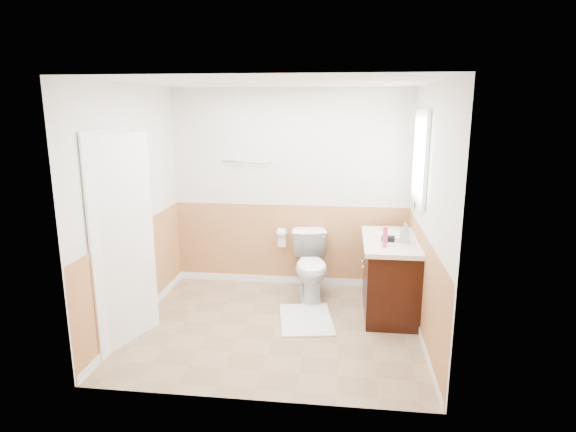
# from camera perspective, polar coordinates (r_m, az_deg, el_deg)

# --- Properties ---
(floor) EXTENTS (3.00, 3.00, 0.00)m
(floor) POSITION_cam_1_polar(r_m,az_deg,el_deg) (5.21, -1.46, -13.01)
(floor) COLOR #8C7051
(floor) RESTS_ON ground
(ceiling) EXTENTS (3.00, 3.00, 0.00)m
(ceiling) POSITION_cam_1_polar(r_m,az_deg,el_deg) (4.68, -1.64, 15.62)
(ceiling) COLOR white
(ceiling) RESTS_ON floor
(wall_back) EXTENTS (3.00, 0.00, 3.00)m
(wall_back) POSITION_cam_1_polar(r_m,az_deg,el_deg) (6.06, 0.26, 3.18)
(wall_back) COLOR silver
(wall_back) RESTS_ON floor
(wall_front) EXTENTS (3.00, 0.00, 3.00)m
(wall_front) POSITION_cam_1_polar(r_m,az_deg,el_deg) (3.56, -4.63, -4.01)
(wall_front) COLOR silver
(wall_front) RESTS_ON floor
(wall_left) EXTENTS (0.00, 3.00, 3.00)m
(wall_left) POSITION_cam_1_polar(r_m,az_deg,el_deg) (5.23, -18.04, 0.93)
(wall_left) COLOR silver
(wall_left) RESTS_ON floor
(wall_right) EXTENTS (0.00, 3.00, 3.00)m
(wall_right) POSITION_cam_1_polar(r_m,az_deg,el_deg) (4.81, 16.41, 0.03)
(wall_right) COLOR silver
(wall_right) RESTS_ON floor
(wainscot_back) EXTENTS (3.00, 0.00, 3.00)m
(wainscot_back) POSITION_cam_1_polar(r_m,az_deg,el_deg) (6.22, 0.24, -3.66)
(wainscot_back) COLOR #C07F4C
(wainscot_back) RESTS_ON floor
(wainscot_front) EXTENTS (3.00, 0.00, 3.00)m
(wainscot_front) POSITION_cam_1_polar(r_m,az_deg,el_deg) (3.85, -4.39, -14.67)
(wainscot_front) COLOR #C07F4C
(wainscot_front) RESTS_ON floor
(wainscot_left) EXTENTS (0.00, 2.60, 2.60)m
(wainscot_left) POSITION_cam_1_polar(r_m,az_deg,el_deg) (5.42, -17.36, -6.84)
(wainscot_left) COLOR #C07F4C
(wainscot_left) RESTS_ON floor
(wainscot_right) EXTENTS (0.00, 2.60, 2.60)m
(wainscot_right) POSITION_cam_1_polar(r_m,az_deg,el_deg) (5.03, 15.72, -8.32)
(wainscot_right) COLOR #C07F4C
(wainscot_right) RESTS_ON floor
(toilet) EXTENTS (0.56, 0.83, 0.78)m
(toilet) POSITION_cam_1_polar(r_m,az_deg,el_deg) (5.84, 2.76, -5.93)
(toilet) COLOR white
(toilet) RESTS_ON floor
(bath_mat) EXTENTS (0.68, 0.88, 0.02)m
(bath_mat) POSITION_cam_1_polar(r_m,az_deg,el_deg) (5.35, 2.16, -12.18)
(bath_mat) COLOR white
(bath_mat) RESTS_ON floor
(vanity_cabinet) EXTENTS (0.55, 1.10, 0.80)m
(vanity_cabinet) POSITION_cam_1_polar(r_m,az_deg,el_deg) (5.54, 11.99, -7.20)
(vanity_cabinet) COLOR black
(vanity_cabinet) RESTS_ON floor
(vanity_knob_left) EXTENTS (0.03, 0.03, 0.03)m
(vanity_knob_left) POSITION_cam_1_polar(r_m,az_deg,el_deg) (5.37, 8.95, -6.01)
(vanity_knob_left) COLOR silver
(vanity_knob_left) RESTS_ON vanity_cabinet
(vanity_knob_right) EXTENTS (0.03, 0.03, 0.03)m
(vanity_knob_right) POSITION_cam_1_polar(r_m,az_deg,el_deg) (5.56, 8.88, -5.34)
(vanity_knob_right) COLOR silver
(vanity_knob_right) RESTS_ON vanity_cabinet
(countertop) EXTENTS (0.60, 1.15, 0.05)m
(countertop) POSITION_cam_1_polar(r_m,az_deg,el_deg) (5.40, 12.10, -2.97)
(countertop) COLOR white
(countertop) RESTS_ON vanity_cabinet
(sink_basin) EXTENTS (0.36, 0.36, 0.02)m
(sink_basin) POSITION_cam_1_polar(r_m,az_deg,el_deg) (5.54, 12.08, -2.20)
(sink_basin) COLOR white
(sink_basin) RESTS_ON countertop
(faucet) EXTENTS (0.02, 0.02, 0.14)m
(faucet) POSITION_cam_1_polar(r_m,az_deg,el_deg) (5.54, 13.97, -1.64)
(faucet) COLOR silver
(faucet) RESTS_ON countertop
(lotion_bottle) EXTENTS (0.05, 0.05, 0.22)m
(lotion_bottle) POSITION_cam_1_polar(r_m,az_deg,el_deg) (5.06, 11.45, -2.44)
(lotion_bottle) COLOR #DD395F
(lotion_bottle) RESTS_ON countertop
(soap_dispenser) EXTENTS (0.11, 0.11, 0.21)m
(soap_dispenser) POSITION_cam_1_polar(r_m,az_deg,el_deg) (5.29, 13.66, -1.95)
(soap_dispenser) COLOR #95A0A8
(soap_dispenser) RESTS_ON countertop
(hair_dryer_body) EXTENTS (0.14, 0.07, 0.07)m
(hair_dryer_body) POSITION_cam_1_polar(r_m,az_deg,el_deg) (5.29, 11.78, -2.62)
(hair_dryer_body) COLOR black
(hair_dryer_body) RESTS_ON countertop
(hair_dryer_handle) EXTENTS (0.03, 0.03, 0.07)m
(hair_dryer_handle) POSITION_cam_1_polar(r_m,az_deg,el_deg) (5.34, 11.41, -2.79)
(hair_dryer_handle) COLOR black
(hair_dryer_handle) RESTS_ON countertop
(mirror_panel) EXTENTS (0.02, 0.35, 0.90)m
(mirror_panel) POSITION_cam_1_polar(r_m,az_deg,el_deg) (5.83, 14.66, 5.35)
(mirror_panel) COLOR silver
(mirror_panel) RESTS_ON wall_right
(window_frame) EXTENTS (0.04, 0.80, 1.00)m
(window_frame) POSITION_cam_1_polar(r_m,az_deg,el_deg) (5.30, 15.43, 6.75)
(window_frame) COLOR white
(window_frame) RESTS_ON wall_right
(window_glass) EXTENTS (0.01, 0.70, 0.90)m
(window_glass) POSITION_cam_1_polar(r_m,az_deg,el_deg) (5.30, 15.60, 6.74)
(window_glass) COLOR white
(window_glass) RESTS_ON wall_right
(door) EXTENTS (0.29, 0.78, 2.04)m
(door) POSITION_cam_1_polar(r_m,az_deg,el_deg) (4.84, -18.98, -2.88)
(door) COLOR white
(door) RESTS_ON wall_left
(door_frame) EXTENTS (0.02, 0.92, 2.10)m
(door_frame) POSITION_cam_1_polar(r_m,az_deg,el_deg) (4.88, -19.79, -2.72)
(door_frame) COLOR white
(door_frame) RESTS_ON wall_left
(door_knob) EXTENTS (0.06, 0.06, 0.06)m
(door_knob) POSITION_cam_1_polar(r_m,az_deg,el_deg) (5.13, -16.73, -2.67)
(door_knob) COLOR silver
(door_knob) RESTS_ON door
(towel_bar) EXTENTS (0.62, 0.02, 0.02)m
(towel_bar) POSITION_cam_1_polar(r_m,az_deg,el_deg) (6.05, -5.01, 6.46)
(towel_bar) COLOR silver
(towel_bar) RESTS_ON wall_back
(tp_holder_bar) EXTENTS (0.14, 0.02, 0.02)m
(tp_holder_bar) POSITION_cam_1_polar(r_m,az_deg,el_deg) (6.12, -0.75, -1.99)
(tp_holder_bar) COLOR silver
(tp_holder_bar) RESTS_ON wall_back
(tp_roll) EXTENTS (0.10, 0.11, 0.11)m
(tp_roll) POSITION_cam_1_polar(r_m,az_deg,el_deg) (6.12, -0.75, -1.99)
(tp_roll) COLOR white
(tp_roll) RESTS_ON tp_holder_bar
(tp_sheet) EXTENTS (0.10, 0.01, 0.16)m
(tp_sheet) POSITION_cam_1_polar(r_m,az_deg,el_deg) (6.15, -0.75, -2.98)
(tp_sheet) COLOR white
(tp_sheet) RESTS_ON tp_roll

